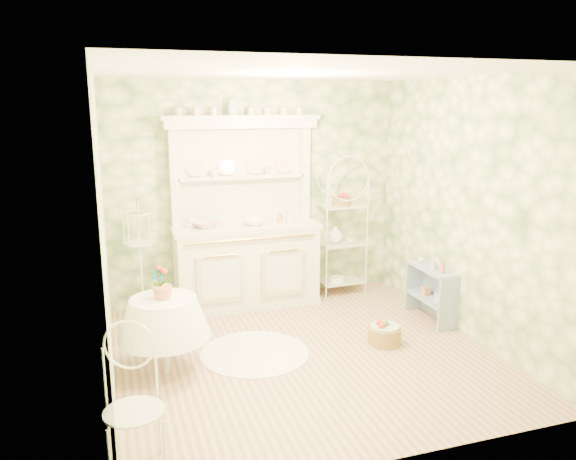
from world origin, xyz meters
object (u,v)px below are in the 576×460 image
object	(u,v)px
round_table	(165,339)
cafe_chair	(134,407)
floor_basket	(385,333)
birdcage_stand	(141,259)
side_shelf	(431,294)
bakers_rack	(341,227)
kitchen_dresser	(246,213)

from	to	relation	value
round_table	cafe_chair	size ratio (longest dim) A/B	0.66
floor_basket	birdcage_stand	bearing A→B (deg)	148.09
cafe_chair	floor_basket	xyz separation A→B (m)	(2.55, 1.34, -0.37)
side_shelf	cafe_chair	world-z (taller)	cafe_chair
cafe_chair	floor_basket	bearing A→B (deg)	46.88
bakers_rack	side_shelf	bearing A→B (deg)	-67.24
side_shelf	cafe_chair	xyz separation A→B (m)	(-3.36, -1.78, 0.18)
round_table	kitchen_dresser	bearing A→B (deg)	52.66
kitchen_dresser	bakers_rack	world-z (taller)	kitchen_dresser
kitchen_dresser	bakers_rack	size ratio (longest dim) A/B	1.32
floor_basket	cafe_chair	bearing A→B (deg)	-152.24
kitchen_dresser	floor_basket	bearing A→B (deg)	-55.51
birdcage_stand	cafe_chair	bearing A→B (deg)	-94.84
kitchen_dresser	side_shelf	bearing A→B (deg)	-30.92
kitchen_dresser	birdcage_stand	distance (m)	1.32
birdcage_stand	floor_basket	bearing A→B (deg)	-31.91
side_shelf	cafe_chair	size ratio (longest dim) A/B	0.73
birdcage_stand	side_shelf	bearing A→B (deg)	-17.88
bakers_rack	cafe_chair	world-z (taller)	bakers_rack
side_shelf	round_table	world-z (taller)	round_table
round_table	birdcage_stand	bearing A→B (deg)	94.45
side_shelf	kitchen_dresser	bearing A→B (deg)	146.56
side_shelf	round_table	bearing A→B (deg)	-175.64
floor_basket	bakers_rack	bearing A→B (deg)	82.78
kitchen_dresser	floor_basket	xyz separation A→B (m)	(1.07, -1.56, -1.03)
round_table	floor_basket	bearing A→B (deg)	-1.80
round_table	cafe_chair	xyz separation A→B (m)	(-0.34, -1.41, 0.16)
cafe_chair	round_table	bearing A→B (deg)	95.48
cafe_chair	bakers_rack	bearing A→B (deg)	66.50
birdcage_stand	floor_basket	distance (m)	2.79
kitchen_dresser	cafe_chair	distance (m)	3.32
side_shelf	birdcage_stand	size ratio (longest dim) A/B	0.49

